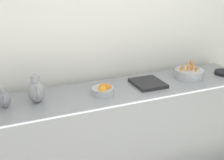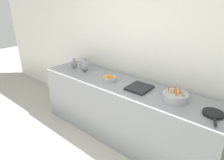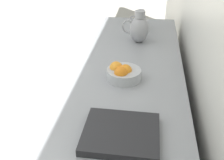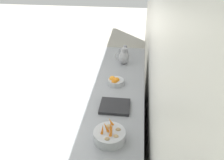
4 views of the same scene
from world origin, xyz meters
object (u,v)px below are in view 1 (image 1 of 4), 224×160
Objects in this scene: vegetable_colander at (189,73)px; metal_pitcher_short at (4,99)px; metal_pitcher_tall at (36,91)px; orange_bowl at (103,90)px.

vegetable_colander is 1.67× the size of metal_pitcher_short.
vegetable_colander is at bearing 89.70° from metal_pitcher_tall.
vegetable_colander reaches higher than orange_bowl.
orange_bowl is (0.05, -1.03, -0.01)m from vegetable_colander.
orange_bowl is at bearing -87.12° from vegetable_colander.
orange_bowl is 0.63m from metal_pitcher_tall.
metal_pitcher_short is (-0.01, -1.93, 0.03)m from vegetable_colander.
vegetable_colander is 1.93m from metal_pitcher_short.
vegetable_colander is 1.04m from orange_bowl.
metal_pitcher_tall is 1.37× the size of metal_pitcher_short.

